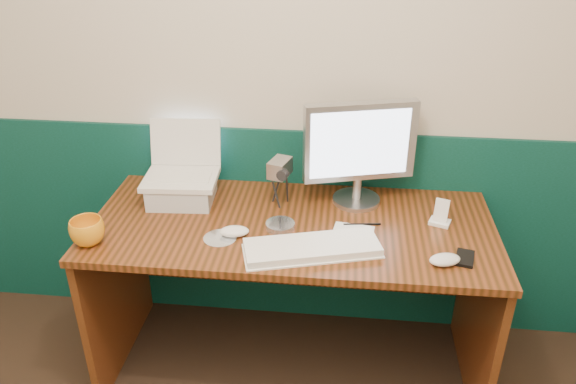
# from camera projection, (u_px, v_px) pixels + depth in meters

# --- Properties ---
(back_wall) EXTENTS (3.50, 0.04, 2.50)m
(back_wall) POSITION_uv_depth(u_px,v_px,m) (262.00, 72.00, 2.33)
(back_wall) COLOR beige
(back_wall) RESTS_ON ground
(wainscot) EXTENTS (3.48, 0.02, 1.00)m
(wainscot) POSITION_uv_depth(u_px,v_px,m) (265.00, 227.00, 2.67)
(wainscot) COLOR #073125
(wainscot) RESTS_ON ground
(desk) EXTENTS (1.60, 0.70, 0.75)m
(desk) POSITION_uv_depth(u_px,v_px,m) (292.00, 298.00, 2.40)
(desk) COLOR #381F0A
(desk) RESTS_ON ground
(laptop_riser) EXTENTS (0.28, 0.24, 0.09)m
(laptop_riser) POSITION_uv_depth(u_px,v_px,m) (182.00, 191.00, 2.37)
(laptop_riser) COLOR #B8BDC4
(laptop_riser) RESTS_ON desk
(laptop) EXTENTS (0.32, 0.25, 0.25)m
(laptop) POSITION_uv_depth(u_px,v_px,m) (178.00, 154.00, 2.29)
(laptop) COLOR silver
(laptop) RESTS_ON laptop_riser
(monitor) EXTENTS (0.48, 0.25, 0.46)m
(monitor) POSITION_uv_depth(u_px,v_px,m) (359.00, 152.00, 2.28)
(monitor) COLOR #AEAFB3
(monitor) RESTS_ON desk
(keyboard) EXTENTS (0.52, 0.29, 0.03)m
(keyboard) POSITION_uv_depth(u_px,v_px,m) (312.00, 249.00, 2.04)
(keyboard) COLOR white
(keyboard) RESTS_ON desk
(mouse_right) EXTENTS (0.13, 0.10, 0.04)m
(mouse_right) POSITION_uv_depth(u_px,v_px,m) (445.00, 260.00, 1.97)
(mouse_right) COLOR silver
(mouse_right) RESTS_ON desk
(mouse_left) EXTENTS (0.12, 0.08, 0.04)m
(mouse_left) POSITION_uv_depth(u_px,v_px,m) (234.00, 231.00, 2.14)
(mouse_left) COLOR white
(mouse_left) RESTS_ON desk
(mug) EXTENTS (0.16, 0.16, 0.10)m
(mug) POSITION_uv_depth(u_px,v_px,m) (87.00, 232.00, 2.08)
(mug) COLOR orange
(mug) RESTS_ON desk
(camcorder) EXTENTS (0.12, 0.15, 0.20)m
(camcorder) POSITION_uv_depth(u_px,v_px,m) (280.00, 183.00, 2.32)
(camcorder) COLOR #B1B1B6
(camcorder) RESTS_ON desk
(cd_spindle) EXTENTS (0.11, 0.11, 0.02)m
(cd_spindle) POSITION_uv_depth(u_px,v_px,m) (280.00, 226.00, 2.19)
(cd_spindle) COLOR silver
(cd_spindle) RESTS_ON desk
(cd_loose_a) EXTENTS (0.13, 0.13, 0.00)m
(cd_loose_a) POSITION_uv_depth(u_px,v_px,m) (220.00, 238.00, 2.13)
(cd_loose_a) COLOR silver
(cd_loose_a) RESTS_ON desk
(pen) EXTENTS (0.15, 0.03, 0.01)m
(pen) POSITION_uv_depth(u_px,v_px,m) (362.00, 224.00, 2.21)
(pen) COLOR black
(pen) RESTS_ON desk
(papers) EXTENTS (0.17, 0.13, 0.00)m
(papers) POSITION_uv_depth(u_px,v_px,m) (353.00, 231.00, 2.17)
(papers) COLOR white
(papers) RESTS_ON desk
(dock) EXTENTS (0.09, 0.08, 0.01)m
(dock) POSITION_uv_depth(u_px,v_px,m) (440.00, 222.00, 2.22)
(dock) COLOR white
(dock) RESTS_ON desk
(music_player) EXTENTS (0.06, 0.04, 0.09)m
(music_player) POSITION_uv_depth(u_px,v_px,m) (441.00, 210.00, 2.19)
(music_player) COLOR white
(music_player) RESTS_ON dock
(pda) EXTENTS (0.09, 0.12, 0.01)m
(pda) POSITION_uv_depth(u_px,v_px,m) (465.00, 258.00, 2.00)
(pda) COLOR black
(pda) RESTS_ON desk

